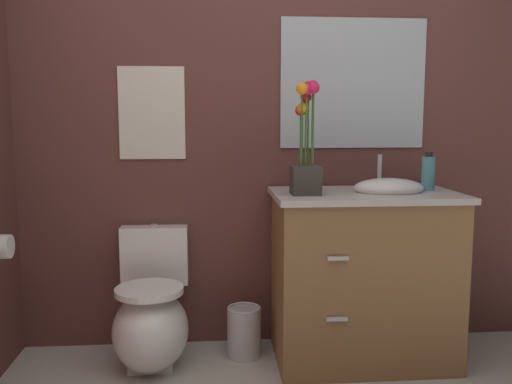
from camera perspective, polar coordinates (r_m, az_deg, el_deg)
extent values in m
cube|color=brown|center=(3.08, 5.52, 7.39)|extent=(4.31, 0.05, 2.50)
ellipsoid|color=white|center=(2.91, -10.85, -13.91)|extent=(0.38, 0.48, 0.40)
cube|color=white|center=(2.99, -10.69, -15.52)|extent=(0.22, 0.26, 0.18)
cube|color=white|center=(3.08, -10.44, -6.41)|extent=(0.36, 0.13, 0.32)
cylinder|color=white|center=(2.82, -11.01, -9.98)|extent=(0.34, 0.34, 0.03)
cylinder|color=#B7B7BC|center=(3.05, -10.51, -3.49)|extent=(0.04, 0.04, 0.02)
cube|color=brown|center=(2.94, 11.04, -8.93)|extent=(0.90, 0.52, 0.86)
cube|color=#BCB7B2|center=(2.85, 11.27, -0.31)|extent=(0.94, 0.56, 0.03)
ellipsoid|color=white|center=(2.88, 13.58, 0.41)|extent=(0.36, 0.26, 0.10)
cylinder|color=#B7B7BC|center=(3.02, 12.68, 2.11)|extent=(0.02, 0.02, 0.18)
cube|color=#B7B7BC|center=(2.59, 8.49, -6.81)|extent=(0.10, 0.02, 0.02)
cube|color=#B7B7BC|center=(2.67, 8.37, -12.89)|extent=(0.10, 0.02, 0.02)
cube|color=#38332D|center=(2.70, 5.15, 1.22)|extent=(0.14, 0.14, 0.14)
cylinder|color=#386B2D|center=(2.70, 5.85, 6.79)|extent=(0.01, 0.01, 0.39)
sphere|color=#E01E51|center=(2.70, 5.90, 10.87)|extent=(0.06, 0.06, 0.06)
cylinder|color=#386B2D|center=(2.71, 5.42, 6.77)|extent=(0.01, 0.01, 0.38)
sphere|color=red|center=(2.72, 5.47, 10.80)|extent=(0.06, 0.06, 0.06)
cylinder|color=#386B2D|center=(2.72, 5.16, 6.26)|extent=(0.01, 0.01, 0.33)
sphere|color=red|center=(2.72, 5.20, 9.77)|extent=(0.06, 0.06, 0.06)
cylinder|color=#386B2D|center=(2.71, 4.63, 5.58)|extent=(0.01, 0.01, 0.27)
sphere|color=red|center=(2.71, 4.66, 8.43)|extent=(0.06, 0.06, 0.06)
cylinder|color=#386B2D|center=(2.69, 4.82, 5.67)|extent=(0.01, 0.01, 0.28)
sphere|color=orange|center=(2.69, 4.85, 8.64)|extent=(0.06, 0.06, 0.06)
cylinder|color=#386B2D|center=(2.65, 4.74, 6.63)|extent=(0.01, 0.01, 0.37)
sphere|color=orange|center=(2.66, 4.78, 10.63)|extent=(0.06, 0.06, 0.06)
cylinder|color=#386B2D|center=(2.67, 5.20, 6.59)|extent=(0.01, 0.01, 0.37)
sphere|color=#E01E51|center=(2.67, 5.25, 10.52)|extent=(0.06, 0.06, 0.06)
cylinder|color=#386B2D|center=(2.66, 5.96, 6.66)|extent=(0.01, 0.01, 0.37)
sphere|color=#E01E51|center=(2.67, 6.01, 10.69)|extent=(0.06, 0.06, 0.06)
cylinder|color=teal|center=(2.98, 17.40, 1.84)|extent=(0.07, 0.07, 0.18)
cylinder|color=black|center=(2.97, 17.48, 3.75)|extent=(0.04, 0.04, 0.02)
cylinder|color=#B7B7BC|center=(3.02, -1.24, -14.35)|extent=(0.18, 0.18, 0.26)
torus|color=#B7B7BC|center=(2.97, -1.25, -11.94)|extent=(0.18, 0.18, 0.01)
cube|color=silver|center=(3.02, -10.74, 8.04)|extent=(0.35, 0.01, 0.49)
cube|color=#B2BCC6|center=(3.11, 10.03, 11.00)|extent=(0.80, 0.01, 0.70)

